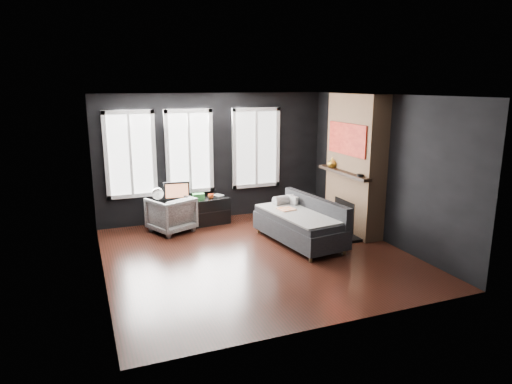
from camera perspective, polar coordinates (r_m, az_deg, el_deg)
name	(u,v)px	position (r m, az deg, el deg)	size (l,w,h in m)	color
floor	(257,256)	(7.91, 0.12, -7.95)	(5.00, 5.00, 0.00)	black
ceiling	(257,95)	(7.38, 0.13, 11.99)	(5.00, 5.00, 0.00)	white
wall_back	(214,157)	(9.86, -5.24, 4.39)	(5.00, 0.02, 2.70)	black
wall_left	(98,191)	(7.03, -19.19, 0.07)	(0.02, 5.00, 2.70)	black
wall_right	(383,169)	(8.75, 15.56, 2.82)	(0.02, 5.00, 2.70)	black
windows	(193,109)	(9.60, -7.92, 10.26)	(4.00, 0.16, 1.76)	white
fireplace	(355,164)	(9.11, 12.30, 3.41)	(0.70, 1.62, 2.70)	#93724C
sofa	(299,221)	(8.44, 5.42, -3.64)	(0.97, 1.94, 0.84)	#262628
stripe_pillow	(292,203)	(8.95, 4.53, -1.40)	(0.07, 0.30, 0.30)	gray
armchair	(171,212)	(9.21, -10.59, -2.52)	(0.76, 0.71, 0.78)	silver
media_console	(191,213)	(9.55, -8.17, -2.59)	(1.60, 0.50, 0.55)	black
monitor	(177,191)	(9.32, -9.88, 0.18)	(0.52, 0.11, 0.47)	black
desk_fan	(158,196)	(9.25, -12.19, -0.46)	(0.23, 0.23, 0.33)	gray
mug	(211,195)	(9.55, -5.66, -0.44)	(0.12, 0.10, 0.12)	#D94B19
book	(215,191)	(9.70, -5.18, 0.15)	(0.18, 0.02, 0.24)	tan
storage_box	(198,197)	(9.47, -7.21, -0.57)	(0.24, 0.15, 0.13)	#2D7431
mantel_vase	(332,163)	(9.36, 9.49, 3.64)	(0.19, 0.20, 0.19)	gold
mantel_clock	(360,175)	(8.55, 12.90, 2.05)	(0.12, 0.12, 0.04)	black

